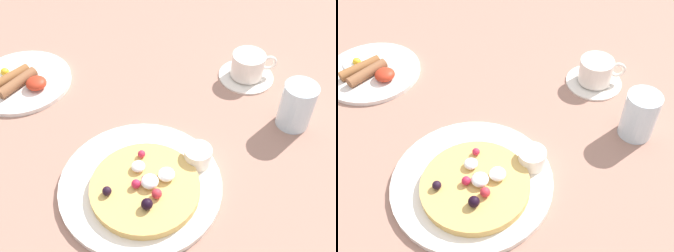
{
  "view_description": "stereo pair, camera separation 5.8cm",
  "coord_description": "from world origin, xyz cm",
  "views": [
    {
      "loc": [
        3.65,
        -51.48,
        61.4
      ],
      "look_at": [
        4.19,
        3.38,
        4.0
      ],
      "focal_mm": 43.45,
      "sensor_mm": 36.0,
      "label": 1
    },
    {
      "loc": [
        9.42,
        -51.23,
        61.4
      ],
      "look_at": [
        4.19,
        3.38,
        4.0
      ],
      "focal_mm": 43.45,
      "sensor_mm": 36.0,
      "label": 2
    }
  ],
  "objects": [
    {
      "name": "pancake_with_berries",
      "position": [
        -0.25,
        -9.82,
        2.24
      ],
      "size": [
        19.54,
        19.54,
        3.67
      ],
      "color": "tan",
      "rests_on": "pancake_plate"
    },
    {
      "name": "water_glass",
      "position": [
        30.22,
        7.82,
        5.03
      ],
      "size": [
        6.75,
        6.75,
        10.06
      ],
      "primitive_type": "cylinder",
      "color": "silver",
      "rests_on": "ground_plane"
    },
    {
      "name": "fried_breakfast",
      "position": [
        -29.69,
        19.99,
        2.1
      ],
      "size": [
        14.18,
        12.05,
        2.72
      ],
      "color": "brown",
      "rests_on": "breakfast_plate"
    },
    {
      "name": "ground_plane",
      "position": [
        0.0,
        0.0,
        -1.5
      ],
      "size": [
        162.27,
        140.08,
        3.0
      ],
      "primitive_type": "cube",
      "color": "#9B6E5D"
    },
    {
      "name": "coffee_cup",
      "position": [
        22.95,
        23.05,
        3.72
      ],
      "size": [
        10.53,
        7.57,
        5.51
      ],
      "color": "white",
      "rests_on": "coffee_saucer"
    },
    {
      "name": "pancake_plate",
      "position": [
        -0.92,
        -8.07,
        0.61
      ],
      "size": [
        29.65,
        29.65,
        1.22
      ],
      "primitive_type": "cylinder",
      "color": "white",
      "rests_on": "ground_plane"
    },
    {
      "name": "syrup_ramekin",
      "position": [
        9.69,
        -3.27,
        2.97
      ],
      "size": [
        5.24,
        5.24,
        3.4
      ],
      "color": "white",
      "rests_on": "pancake_plate"
    },
    {
      "name": "coffee_saucer",
      "position": [
        22.78,
        23.04,
        0.43
      ],
      "size": [
        12.8,
        12.8,
        0.86
      ],
      "primitive_type": "cylinder",
      "color": "silver",
      "rests_on": "ground_plane"
    },
    {
      "name": "breakfast_plate",
      "position": [
        -29.49,
        21.34,
        0.51
      ],
      "size": [
        22.58,
        22.58,
        1.01
      ],
      "primitive_type": "cylinder",
      "color": "silver",
      "rests_on": "ground_plane"
    }
  ]
}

